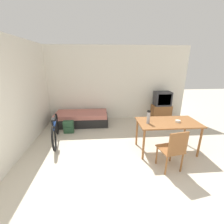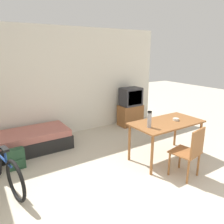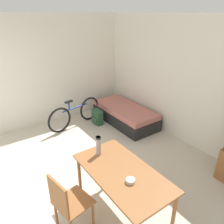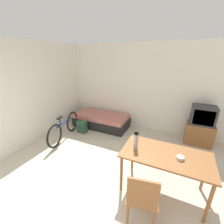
# 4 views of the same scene
# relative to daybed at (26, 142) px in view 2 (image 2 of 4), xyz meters

# --- Properties ---
(wall_back) EXTENTS (5.67, 0.06, 2.70)m
(wall_back) POSITION_rel_daybed_xyz_m (1.12, 0.54, 1.13)
(wall_back) COLOR silver
(wall_back) RESTS_ON ground_plane
(daybed) EXTENTS (1.85, 0.86, 0.44)m
(daybed) POSITION_rel_daybed_xyz_m (0.00, 0.00, 0.00)
(daybed) COLOR black
(daybed) RESTS_ON ground_plane
(tv) EXTENTS (0.69, 0.42, 1.11)m
(tv) POSITION_rel_daybed_xyz_m (2.97, 0.17, 0.32)
(tv) COLOR brown
(tv) RESTS_ON ground_plane
(dining_table) EXTENTS (1.44, 0.76, 0.78)m
(dining_table) POSITION_rel_daybed_xyz_m (2.29, -1.87, 0.48)
(dining_table) COLOR brown
(dining_table) RESTS_ON ground_plane
(wooden_chair) EXTENTS (0.51, 0.51, 0.91)m
(wooden_chair) POSITION_rel_daybed_xyz_m (2.11, -2.61, 0.30)
(wooden_chair) COLOR brown
(wooden_chair) RESTS_ON ground_plane
(bicycle) EXTENTS (0.36, 1.58, 0.74)m
(bicycle) POSITION_rel_daybed_xyz_m (-0.58, -1.17, 0.12)
(bicycle) COLOR black
(bicycle) RESTS_ON ground_plane
(thermos_flask) EXTENTS (0.08, 0.08, 0.30)m
(thermos_flask) POSITION_rel_daybed_xyz_m (1.79, -1.92, 0.73)
(thermos_flask) COLOR #99999E
(thermos_flask) RESTS_ON dining_table
(mate_bowl) EXTENTS (0.12, 0.12, 0.05)m
(mate_bowl) POSITION_rel_daybed_xyz_m (2.51, -1.90, 0.59)
(mate_bowl) COLOR beige
(mate_bowl) RESTS_ON dining_table
(backpack) EXTENTS (0.31, 0.19, 0.39)m
(backpack) POSITION_rel_daybed_xyz_m (-0.33, -0.67, -0.03)
(backpack) COLOR #284C33
(backpack) RESTS_ON ground_plane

